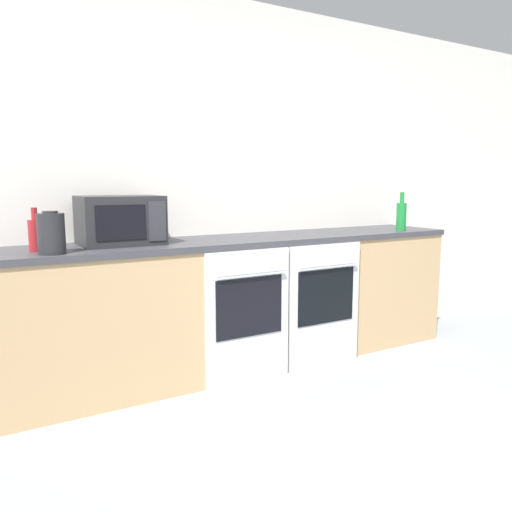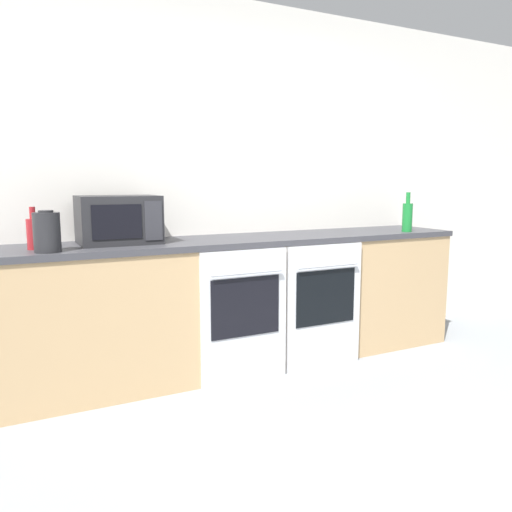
# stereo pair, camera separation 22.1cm
# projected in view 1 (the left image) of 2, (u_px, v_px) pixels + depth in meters

# --- Properties ---
(ground_plane) EXTENTS (16.00, 16.00, 0.00)m
(ground_plane) POSITION_uv_depth(u_px,v_px,m) (436.00, 482.00, 2.17)
(ground_plane) COLOR gray
(wall_back) EXTENTS (10.00, 0.06, 2.60)m
(wall_back) POSITION_uv_depth(u_px,v_px,m) (226.00, 182.00, 3.71)
(wall_back) COLOR silver
(wall_back) RESTS_ON ground_plane
(counter_back) EXTENTS (3.34, 0.61, 0.92)m
(counter_back) POSITION_uv_depth(u_px,v_px,m) (247.00, 301.00, 3.56)
(counter_back) COLOR tan
(counter_back) RESTS_ON ground_plane
(oven_left) EXTENTS (0.60, 0.06, 0.87)m
(oven_left) POSITION_uv_depth(u_px,v_px,m) (248.00, 316.00, 3.21)
(oven_left) COLOR silver
(oven_left) RESTS_ON ground_plane
(oven_right) EXTENTS (0.60, 0.06, 0.87)m
(oven_right) POSITION_uv_depth(u_px,v_px,m) (325.00, 304.00, 3.52)
(oven_right) COLOR silver
(oven_right) RESTS_ON ground_plane
(microwave) EXTENTS (0.49, 0.38, 0.30)m
(microwave) POSITION_uv_depth(u_px,v_px,m) (120.00, 220.00, 3.07)
(microwave) COLOR #232326
(microwave) RESTS_ON counter_back
(bottle_green) EXTENTS (0.08, 0.08, 0.31)m
(bottle_green) POSITION_uv_depth(u_px,v_px,m) (401.00, 216.00, 3.95)
(bottle_green) COLOR #19722D
(bottle_green) RESTS_ON counter_back
(bottle_red) EXTENTS (0.08, 0.08, 0.24)m
(bottle_red) POSITION_uv_depth(u_px,v_px,m) (35.00, 234.00, 2.76)
(bottle_red) COLOR maroon
(bottle_red) RESTS_ON counter_back
(kettle) EXTENTS (0.14, 0.14, 0.23)m
(kettle) POSITION_uv_depth(u_px,v_px,m) (51.00, 233.00, 2.66)
(kettle) COLOR #232326
(kettle) RESTS_ON counter_back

